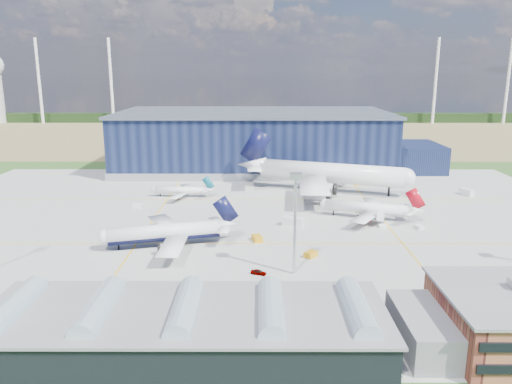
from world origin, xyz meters
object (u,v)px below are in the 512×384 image
airliner_red (367,202)px  gse_tug_c (357,183)px  gse_tug_b (311,254)px  airliner_regional (180,187)px  gse_van_b (466,192)px  airstair (380,220)px  airliner_navy (164,224)px  car_a (258,272)px  gse_van_a (293,222)px  car_b (474,309)px  light_mast_center (295,208)px  gse_cart_b (138,206)px  gse_tug_a (257,238)px  hangar (260,143)px  gse_cart_a (419,227)px  airliner_widebody (331,163)px

airliner_red → gse_tug_c: size_ratio=8.94×
gse_tug_b → airliner_regional: bearing=166.1°
gse_van_b → airstair: size_ratio=1.05×
airliner_regional → airliner_navy: bearing=98.1°
car_a → airliner_navy: bearing=73.9°
gse_van_a → airliner_navy: bearing=139.8°
car_b → airliner_navy: bearing=74.8°
light_mast_center → airliner_red: size_ratio=0.72×
airliner_regional → gse_cart_b: size_ratio=7.27×
airliner_navy → airliner_regional: size_ratio=1.58×
gse_tug_a → gse_van_b: bearing=16.6°
gse_tug_a → airstair: (36.18, 14.00, 0.82)m
airliner_red → gse_van_a: 24.49m
light_mast_center → gse_cart_b: 73.98m
gse_van_b → airstair: (-40.07, -36.18, 0.38)m
gse_tug_b → gse_tug_c: 83.26m
light_mast_center → gse_tug_c: size_ratio=6.40×
hangar → car_b: hangar is taller
gse_van_b → car_b: size_ratio=1.44×
gse_cart_a → gse_tug_c: size_ratio=0.74×
airliner_red → gse_tug_b: (-20.34, -32.60, -4.54)m
airliner_navy → gse_cart_b: airliner_navy is taller
gse_van_b → gse_tug_c: (-36.48, 16.96, -0.40)m
gse_cart_b → airstair: bearing=-97.3°
airliner_regional → gse_tug_a: bearing=124.2°
airstair → gse_tug_a: bearing=-141.5°
airliner_red → car_b: (7.65, -60.80, -4.65)m
airliner_navy → airliner_widebody: (51.31, 59.32, 5.06)m
gse_van_a → airliner_widebody: bearing=2.0°
airliner_red → airliner_regional: bearing=-4.4°
gse_van_a → airstair: airstair is taller
light_mast_center → car_b: (32.79, -18.00, -14.84)m
gse_tug_a → gse_van_b: gse_van_b is taller
gse_tug_b → gse_van_b: bearing=86.0°
airliner_regional → gse_tug_b: size_ratio=7.24×
gse_cart_a → gse_cart_b: bearing=148.6°
gse_cart_a → gse_tug_c: (-6.68, 56.75, 0.21)m
airstair → airliner_widebody: bearing=119.3°
airliner_red → airliner_widebody: bearing=-61.1°
airliner_regional → car_b: bearing=132.2°
hangar → car_b: (39.98, -142.80, -11.03)m
gse_tug_c → gse_tug_a: bearing=-111.7°
hangar → gse_tug_c: (38.68, -35.74, -10.83)m
airliner_regional → gse_tug_c: bearing=-159.6°
airliner_regional → gse_van_a: airliner_regional is taller
gse_tug_a → gse_cart_a: size_ratio=1.35×
light_mast_center → airliner_regional: 78.86m
airliner_navy → airstair: size_ratio=7.55×
gse_van_a → car_b: 61.12m
airliner_red → light_mast_center: bearing=78.6°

